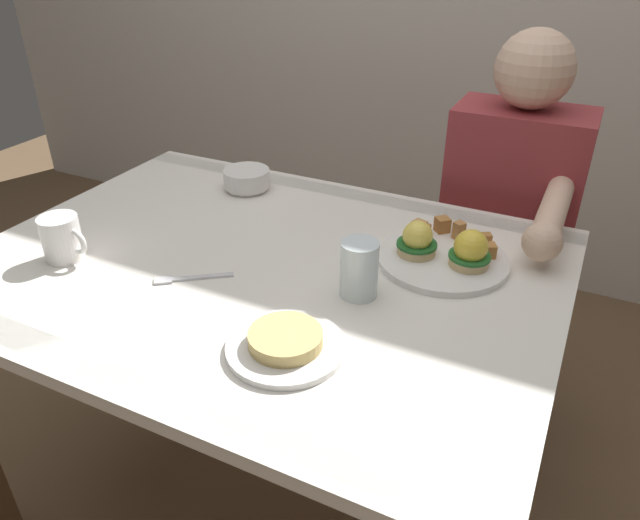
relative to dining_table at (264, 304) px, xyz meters
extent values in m
plane|color=brown|center=(0.00, 0.00, -0.63)|extent=(6.00, 6.00, 0.00)
cube|color=white|center=(0.00, 0.00, 0.09)|extent=(1.20, 0.90, 0.03)
cube|color=#3F7F51|center=(0.00, -0.40, 0.10)|extent=(1.20, 0.06, 0.00)
cube|color=#3F7F51|center=(0.00, 0.40, 0.10)|extent=(1.20, 0.06, 0.00)
cube|color=brown|center=(-0.55, 0.40, -0.28)|extent=(0.06, 0.06, 0.71)
cube|color=brown|center=(0.55, 0.40, -0.28)|extent=(0.06, 0.06, 0.71)
cylinder|color=white|center=(0.34, 0.16, 0.11)|extent=(0.27, 0.27, 0.01)
cylinder|color=tan|center=(0.28, 0.15, 0.13)|extent=(0.08, 0.08, 0.02)
cylinder|color=#236028|center=(0.28, 0.15, 0.14)|extent=(0.08, 0.08, 0.01)
sphere|color=#F7DB56|center=(0.28, 0.15, 0.16)|extent=(0.06, 0.06, 0.06)
cylinder|color=tan|center=(0.39, 0.15, 0.13)|extent=(0.08, 0.08, 0.02)
cylinder|color=#286B2D|center=(0.39, 0.15, 0.14)|extent=(0.08, 0.08, 0.01)
sphere|color=yellow|center=(0.39, 0.15, 0.16)|extent=(0.07, 0.07, 0.07)
cube|color=#AD7038|center=(0.27, 0.21, 0.14)|extent=(0.02, 0.02, 0.04)
cube|color=#AD7038|center=(0.28, 0.23, 0.14)|extent=(0.02, 0.02, 0.03)
cube|color=#AD7038|center=(0.40, 0.25, 0.13)|extent=(0.03, 0.03, 0.03)
cube|color=#B77A42|center=(0.34, 0.26, 0.14)|extent=(0.03, 0.03, 0.04)
cube|color=tan|center=(0.26, 0.24, 0.13)|extent=(0.03, 0.03, 0.03)
cube|color=#AD7038|center=(0.42, 0.21, 0.13)|extent=(0.04, 0.04, 0.03)
cube|color=#AD7038|center=(0.30, 0.27, 0.14)|extent=(0.04, 0.04, 0.03)
cylinder|color=white|center=(-0.23, 0.31, 0.11)|extent=(0.10, 0.10, 0.01)
cylinder|color=white|center=(-0.23, 0.31, 0.14)|extent=(0.12, 0.12, 0.04)
cube|color=#F4DB66|center=(-0.21, 0.30, 0.15)|extent=(0.03, 0.03, 0.02)
cube|color=#B7E093|center=(-0.22, 0.31, 0.14)|extent=(0.03, 0.03, 0.02)
cube|color=#B7E093|center=(-0.21, 0.32, 0.14)|extent=(0.03, 0.03, 0.02)
cube|color=#B7E093|center=(-0.22, 0.33, 0.14)|extent=(0.02, 0.02, 0.02)
cylinder|color=white|center=(-0.38, -0.17, 0.15)|extent=(0.08, 0.08, 0.09)
cylinder|color=black|center=(-0.38, -0.17, 0.20)|extent=(0.07, 0.07, 0.01)
torus|color=white|center=(-0.34, -0.17, 0.16)|extent=(0.06, 0.02, 0.06)
cube|color=silver|center=(-0.07, -0.11, 0.11)|extent=(0.10, 0.08, 0.00)
cube|color=silver|center=(-0.14, -0.15, 0.11)|extent=(0.04, 0.04, 0.00)
cylinder|color=silver|center=(0.23, -0.02, 0.16)|extent=(0.07, 0.07, 0.11)
cylinder|color=silver|center=(0.23, -0.02, 0.14)|extent=(0.06, 0.06, 0.07)
cylinder|color=white|center=(0.18, -0.23, 0.11)|extent=(0.20, 0.20, 0.01)
cylinder|color=#DBBC70|center=(0.18, -0.23, 0.13)|extent=(0.12, 0.12, 0.02)
cylinder|color=#33333D|center=(0.31, 0.53, -0.41)|extent=(0.11, 0.11, 0.45)
cylinder|color=#33333D|center=(0.49, 0.53, -0.41)|extent=(0.11, 0.11, 0.45)
cube|color=#993338|center=(0.40, 0.63, 0.07)|extent=(0.34, 0.20, 0.50)
sphere|color=beige|center=(0.40, 0.63, 0.41)|extent=(0.19, 0.19, 0.19)
cylinder|color=beige|center=(0.52, 0.38, 0.17)|extent=(0.06, 0.30, 0.06)
sphere|color=beige|center=(0.52, 0.23, 0.17)|extent=(0.08, 0.08, 0.08)
camera|label=1|loc=(0.58, -0.90, 0.73)|focal=33.24mm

